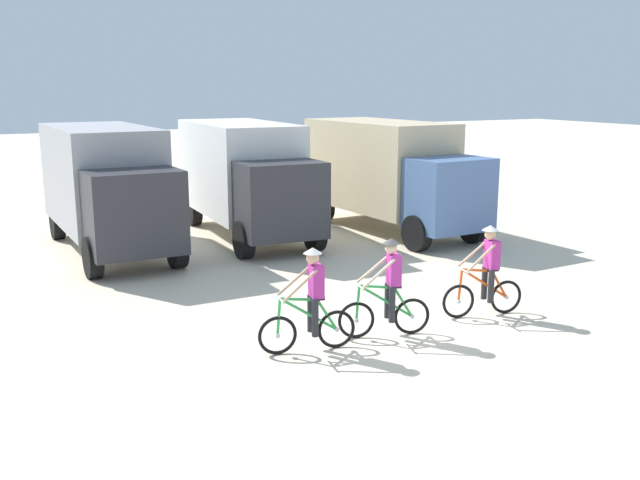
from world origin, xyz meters
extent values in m
plane|color=beige|center=(0.00, 0.00, 0.00)|extent=(120.00, 120.00, 0.00)
cube|color=#9E9EA3|center=(-3.57, 9.63, 2.00)|extent=(2.57, 5.28, 2.70)
cube|color=#2D2D33|center=(-3.46, 6.23, 1.50)|extent=(2.25, 1.57, 2.00)
cube|color=black|center=(-3.43, 5.53, 1.85)|extent=(2.03, 0.15, 0.80)
cylinder|color=black|center=(-2.44, 6.37, 0.50)|extent=(0.35, 1.01, 1.00)
cylinder|color=black|center=(-4.48, 6.30, 0.50)|extent=(0.35, 1.01, 1.00)
cylinder|color=black|center=(-2.61, 11.35, 0.50)|extent=(0.35, 1.01, 1.00)
cylinder|color=black|center=(-4.65, 11.29, 0.50)|extent=(0.35, 1.01, 1.00)
cube|color=white|center=(0.53, 9.79, 2.00)|extent=(2.59, 5.29, 2.70)
cube|color=#2D2D33|center=(0.40, 6.39, 1.50)|extent=(2.25, 1.58, 2.00)
cube|color=black|center=(0.37, 5.69, 1.85)|extent=(2.03, 0.16, 0.80)
cylinder|color=black|center=(1.42, 6.45, 0.50)|extent=(0.36, 1.01, 1.00)
cylinder|color=black|center=(-0.62, 6.53, 0.50)|extent=(0.36, 1.01, 1.00)
cylinder|color=black|center=(1.61, 11.44, 0.50)|extent=(0.36, 1.01, 1.00)
cylinder|color=black|center=(-0.43, 11.51, 0.50)|extent=(0.36, 1.01, 1.00)
cube|color=#CCB78E|center=(4.70, 8.56, 2.00)|extent=(2.74, 5.35, 2.70)
cube|color=#4C6B9E|center=(4.93, 5.17, 1.50)|extent=(2.29, 1.64, 2.00)
cube|color=black|center=(4.97, 4.47, 1.85)|extent=(2.02, 0.21, 0.80)
cylinder|color=black|center=(5.94, 5.33, 0.50)|extent=(0.39, 1.02, 1.00)
cylinder|color=black|center=(3.90, 5.20, 0.50)|extent=(0.39, 1.02, 1.00)
cylinder|color=black|center=(5.61, 10.31, 0.50)|extent=(0.39, 1.02, 1.00)
cylinder|color=black|center=(3.57, 10.18, 0.50)|extent=(0.39, 1.02, 1.00)
torus|color=black|center=(-2.56, -0.15, 0.34)|extent=(0.68, 0.17, 0.68)
cylinder|color=silver|center=(-2.56, -0.15, 0.34)|extent=(0.09, 0.09, 0.08)
torus|color=black|center=(-1.52, -0.32, 0.34)|extent=(0.68, 0.17, 0.68)
cylinder|color=silver|center=(-1.52, -0.32, 0.34)|extent=(0.09, 0.09, 0.08)
cylinder|color=green|center=(-2.01, -0.24, 0.66)|extent=(1.02, 0.21, 0.68)
cylinder|color=green|center=(-2.18, -0.21, 0.94)|extent=(0.66, 0.16, 0.13)
cylinder|color=green|center=(-1.69, -0.29, 0.62)|extent=(0.39, 0.11, 0.59)
cylinder|color=green|center=(-2.53, -0.15, 0.66)|extent=(0.11, 0.07, 0.64)
cylinder|color=silver|center=(-2.51, -0.16, 0.98)|extent=(0.12, 0.52, 0.04)
cube|color=black|center=(-1.86, -0.26, 0.93)|extent=(0.26, 0.16, 0.06)
cube|color=#AD2D8C|center=(-1.88, -0.26, 1.24)|extent=(0.25, 0.35, 0.56)
sphere|color=tan|center=(-1.94, -0.25, 1.64)|extent=(0.22, 0.22, 0.22)
cone|color=silver|center=(-1.94, -0.25, 1.77)|extent=(0.32, 0.32, 0.10)
cylinder|color=#26262B|center=(-1.96, -0.38, 0.63)|extent=(0.12, 0.12, 0.66)
cylinder|color=#26262B|center=(-1.92, -0.12, 0.63)|extent=(0.12, 0.12, 0.66)
cylinder|color=tan|center=(-2.24, -0.38, 1.23)|extent=(0.63, 0.11, 0.53)
cylinder|color=tan|center=(-2.19, -0.03, 1.23)|extent=(0.62, 0.19, 0.53)
torus|color=black|center=(-0.97, -0.05, 0.34)|extent=(0.67, 0.23, 0.68)
cylinder|color=silver|center=(-0.97, -0.05, 0.34)|extent=(0.10, 0.10, 0.08)
torus|color=black|center=(0.04, -0.32, 0.34)|extent=(0.67, 0.23, 0.68)
cylinder|color=silver|center=(0.04, -0.32, 0.34)|extent=(0.10, 0.10, 0.08)
cylinder|color=green|center=(-0.44, -0.19, 0.66)|extent=(1.01, 0.31, 0.68)
cylinder|color=green|center=(-0.61, -0.15, 0.94)|extent=(0.65, 0.21, 0.13)
cylinder|color=green|center=(-0.13, -0.27, 0.62)|extent=(0.39, 0.15, 0.59)
cylinder|color=green|center=(-0.95, -0.06, 0.66)|extent=(0.11, 0.07, 0.64)
cylinder|color=silver|center=(-0.93, -0.06, 0.98)|extent=(0.17, 0.51, 0.04)
cube|color=black|center=(-0.29, -0.23, 0.93)|extent=(0.26, 0.18, 0.06)
cube|color=#AD2D8C|center=(-0.31, -0.22, 1.24)|extent=(0.27, 0.36, 0.56)
sphere|color=beige|center=(-0.37, -0.21, 1.64)|extent=(0.22, 0.22, 0.22)
cone|color=#333333|center=(-0.37, -0.21, 1.77)|extent=(0.32, 0.32, 0.10)
cylinder|color=#26262B|center=(-0.40, -0.33, 0.63)|extent=(0.12, 0.12, 0.66)
cylinder|color=#26262B|center=(-0.34, -0.08, 0.63)|extent=(0.12, 0.12, 0.66)
cylinder|color=beige|center=(-0.68, -0.31, 1.23)|extent=(0.63, 0.17, 0.53)
cylinder|color=beige|center=(-0.59, 0.04, 1.23)|extent=(0.61, 0.25, 0.53)
torus|color=black|center=(1.37, 0.04, 0.34)|extent=(0.68, 0.18, 0.68)
cylinder|color=silver|center=(1.37, 0.04, 0.34)|extent=(0.09, 0.09, 0.08)
torus|color=black|center=(2.40, -0.15, 0.34)|extent=(0.68, 0.18, 0.68)
cylinder|color=silver|center=(2.40, -0.15, 0.34)|extent=(0.09, 0.09, 0.08)
cylinder|color=#E05119|center=(1.91, -0.06, 0.66)|extent=(1.02, 0.23, 0.68)
cylinder|color=#E05119|center=(1.74, -0.03, 0.94)|extent=(0.66, 0.17, 0.13)
cylinder|color=#E05119|center=(2.23, -0.12, 0.62)|extent=(0.39, 0.12, 0.59)
cylinder|color=#E05119|center=(1.39, 0.03, 0.66)|extent=(0.11, 0.07, 0.64)
cylinder|color=silver|center=(1.42, 0.03, 0.98)|extent=(0.13, 0.52, 0.04)
cube|color=black|center=(2.06, -0.09, 0.93)|extent=(0.26, 0.16, 0.06)
cube|color=#AD2D8C|center=(2.04, -0.08, 1.24)|extent=(0.25, 0.35, 0.56)
sphere|color=tan|center=(1.98, -0.07, 1.64)|extent=(0.22, 0.22, 0.22)
cone|color=silver|center=(1.98, -0.07, 1.77)|extent=(0.32, 0.32, 0.10)
cylinder|color=#26262B|center=(1.96, -0.20, 0.63)|extent=(0.12, 0.12, 0.66)
cylinder|color=#26262B|center=(2.01, 0.06, 0.63)|extent=(0.12, 0.12, 0.66)
cylinder|color=tan|center=(1.68, -0.20, 1.23)|extent=(0.63, 0.12, 0.53)
cylinder|color=tan|center=(1.74, 0.15, 1.23)|extent=(0.62, 0.20, 0.53)
camera|label=1|loc=(-7.11, -10.75, 4.51)|focal=40.42mm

